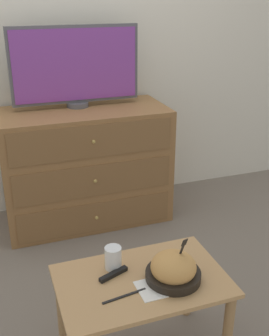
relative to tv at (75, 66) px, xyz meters
The scene contains 10 objects.
ground_plane 1.13m from the tv, 118.13° to the left, with size 12.00×12.00×0.00m, color #70665B.
wall_back 0.33m from the tv, 115.51° to the left, with size 12.00×0.05×2.60m.
dresser 0.69m from the tv, 80.36° to the right, with size 1.15×0.56×0.82m.
tv is the anchor object (origin of this frame).
coffee_table 1.63m from the tv, 92.36° to the right, with size 0.72×0.46×0.44m.
takeout_bowl 1.62m from the tv, 87.56° to the right, with size 0.23×0.23×0.20m.
drink_cup 1.48m from the tv, 96.44° to the right, with size 0.07×0.07×0.10m.
napkin 1.66m from the tv, 91.28° to the right, with size 0.14×0.14×0.00m.
knife 1.68m from the tv, 96.11° to the right, with size 0.19×0.04×0.01m.
remote_control 1.55m from the tv, 96.84° to the right, with size 0.14×0.07×0.02m.
Camera 1 is at (-0.46, -3.02, 1.57)m, focal length 45.00 mm.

